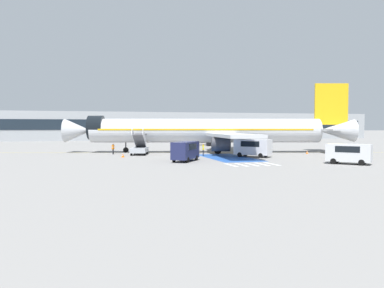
{
  "coord_description": "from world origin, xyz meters",
  "views": [
    {
      "loc": [
        -19.02,
        -57.6,
        4.09
      ],
      "look_at": [
        -4.79,
        -3.43,
        1.51
      ],
      "focal_mm": 35.0,
      "sensor_mm": 36.0,
      "label": 1
    }
  ],
  "objects_px": {
    "boarding_stairs_forward": "(139,148)",
    "service_van_1": "(253,147)",
    "traffic_cone_0": "(123,155)",
    "traffic_cone_1": "(307,152)",
    "ground_crew_1": "(203,149)",
    "terminal_building": "(175,126)",
    "traffic_cone_2": "(256,153)",
    "service_van_0": "(185,150)",
    "airliner": "(209,131)",
    "fuel_tanker": "(196,138)",
    "ground_crew_0": "(113,148)",
    "service_van_2": "(349,152)"
  },
  "relations": [
    {
      "from": "traffic_cone_2",
      "to": "terminal_building",
      "type": "height_order",
      "value": "terminal_building"
    },
    {
      "from": "airliner",
      "to": "service_van_0",
      "type": "height_order",
      "value": "airliner"
    },
    {
      "from": "service_van_1",
      "to": "traffic_cone_0",
      "type": "xyz_separation_m",
      "value": [
        -17.03,
        3.97,
        -1.16
      ]
    },
    {
      "from": "service_van_0",
      "to": "service_van_1",
      "type": "distance_m",
      "value": 10.98
    },
    {
      "from": "ground_crew_0",
      "to": "airliner",
      "type": "bearing_deg",
      "value": -58.65
    },
    {
      "from": "boarding_stairs_forward",
      "to": "service_van_2",
      "type": "distance_m",
      "value": 28.56
    },
    {
      "from": "service_van_1",
      "to": "ground_crew_1",
      "type": "xyz_separation_m",
      "value": [
        -5.83,
        3.9,
        -0.41
      ]
    },
    {
      "from": "traffic_cone_2",
      "to": "airliner",
      "type": "bearing_deg",
      "value": 127.69
    },
    {
      "from": "ground_crew_1",
      "to": "traffic_cone_1",
      "type": "height_order",
      "value": "ground_crew_1"
    },
    {
      "from": "fuel_tanker",
      "to": "traffic_cone_1",
      "type": "bearing_deg",
      "value": 9.91
    },
    {
      "from": "fuel_tanker",
      "to": "service_van_0",
      "type": "relative_size",
      "value": 1.94
    },
    {
      "from": "service_van_0",
      "to": "traffic_cone_1",
      "type": "xyz_separation_m",
      "value": [
        20.77,
        7.33,
        -1.15
      ]
    },
    {
      "from": "ground_crew_1",
      "to": "traffic_cone_0",
      "type": "distance_m",
      "value": 11.22
    },
    {
      "from": "terminal_building",
      "to": "traffic_cone_2",
      "type": "bearing_deg",
      "value": -92.1
    },
    {
      "from": "traffic_cone_0",
      "to": "traffic_cone_1",
      "type": "bearing_deg",
      "value": -0.95
    },
    {
      "from": "airliner",
      "to": "ground_crew_0",
      "type": "bearing_deg",
      "value": 104.44
    },
    {
      "from": "boarding_stairs_forward",
      "to": "terminal_building",
      "type": "distance_m",
      "value": 65.98
    },
    {
      "from": "traffic_cone_1",
      "to": "terminal_building",
      "type": "relative_size",
      "value": 0.0
    },
    {
      "from": "ground_crew_0",
      "to": "traffic_cone_1",
      "type": "bearing_deg",
      "value": -71.87
    },
    {
      "from": "traffic_cone_0",
      "to": "service_van_1",
      "type": "bearing_deg",
      "value": -13.12
    },
    {
      "from": "service_van_2",
      "to": "traffic_cone_2",
      "type": "bearing_deg",
      "value": -118.1
    },
    {
      "from": "ground_crew_0",
      "to": "traffic_cone_2",
      "type": "xyz_separation_m",
      "value": [
        20.14,
        -6.47,
        -0.56
      ]
    },
    {
      "from": "fuel_tanker",
      "to": "ground_crew_0",
      "type": "bearing_deg",
      "value": -46.51
    },
    {
      "from": "boarding_stairs_forward",
      "to": "service_van_2",
      "type": "bearing_deg",
      "value": -30.22
    },
    {
      "from": "airliner",
      "to": "service_van_2",
      "type": "height_order",
      "value": "airliner"
    },
    {
      "from": "airliner",
      "to": "ground_crew_0",
      "type": "xyz_separation_m",
      "value": [
        -15.03,
        -0.15,
        -2.57
      ]
    },
    {
      "from": "traffic_cone_0",
      "to": "airliner",
      "type": "bearing_deg",
      "value": 23.46
    },
    {
      "from": "ground_crew_1",
      "to": "traffic_cone_2",
      "type": "xyz_separation_m",
      "value": [
        7.95,
        -0.45,
        -0.66
      ]
    },
    {
      "from": "fuel_tanker",
      "to": "traffic_cone_0",
      "type": "xyz_separation_m",
      "value": [
        -18.33,
        -29.48,
        -1.42
      ]
    },
    {
      "from": "service_van_0",
      "to": "ground_crew_0",
      "type": "xyz_separation_m",
      "value": [
        -7.72,
        13.73,
        -0.48
      ]
    },
    {
      "from": "ground_crew_0",
      "to": "traffic_cone_0",
      "type": "relative_size",
      "value": 3.15
    },
    {
      "from": "service_van_1",
      "to": "traffic_cone_2",
      "type": "distance_m",
      "value": 4.18
    },
    {
      "from": "airliner",
      "to": "traffic_cone_2",
      "type": "height_order",
      "value": "airliner"
    },
    {
      "from": "ground_crew_1",
      "to": "traffic_cone_0",
      "type": "bearing_deg",
      "value": 103.39
    },
    {
      "from": "airliner",
      "to": "fuel_tanker",
      "type": "relative_size",
      "value": 4.66
    },
    {
      "from": "boarding_stairs_forward",
      "to": "service_van_1",
      "type": "bearing_deg",
      "value": -16.2
    },
    {
      "from": "traffic_cone_1",
      "to": "service_van_1",
      "type": "bearing_deg",
      "value": -161.45
    },
    {
      "from": "ground_crew_0",
      "to": "terminal_building",
      "type": "height_order",
      "value": "terminal_building"
    },
    {
      "from": "airliner",
      "to": "traffic_cone_2",
      "type": "distance_m",
      "value": 8.93
    },
    {
      "from": "ground_crew_1",
      "to": "traffic_cone_0",
      "type": "height_order",
      "value": "ground_crew_1"
    },
    {
      "from": "ground_crew_0",
      "to": "traffic_cone_1",
      "type": "distance_m",
      "value": 29.21
    },
    {
      "from": "traffic_cone_0",
      "to": "boarding_stairs_forward",
      "type": "bearing_deg",
      "value": 57.85
    },
    {
      "from": "boarding_stairs_forward",
      "to": "traffic_cone_2",
      "type": "xyz_separation_m",
      "value": [
        16.43,
        -4.84,
        -0.63
      ]
    },
    {
      "from": "terminal_building",
      "to": "service_van_0",
      "type": "bearing_deg",
      "value": -101.21
    },
    {
      "from": "boarding_stairs_forward",
      "to": "ground_crew_0",
      "type": "xyz_separation_m",
      "value": [
        -3.71,
        1.62,
        -0.07
      ]
    },
    {
      "from": "traffic_cone_1",
      "to": "ground_crew_1",
      "type": "bearing_deg",
      "value": 178.65
    },
    {
      "from": "boarding_stairs_forward",
      "to": "fuel_tanker",
      "type": "height_order",
      "value": "boarding_stairs_forward"
    },
    {
      "from": "service_van_2",
      "to": "traffic_cone_0",
      "type": "xyz_separation_m",
      "value": [
        -23.22,
        15.55,
        -1.06
      ]
    },
    {
      "from": "ground_crew_1",
      "to": "traffic_cone_2",
      "type": "height_order",
      "value": "ground_crew_1"
    },
    {
      "from": "airliner",
      "to": "service_van_0",
      "type": "distance_m",
      "value": 15.82
    }
  ]
}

